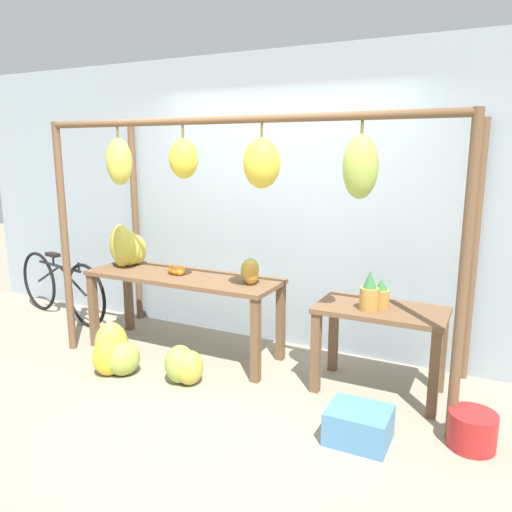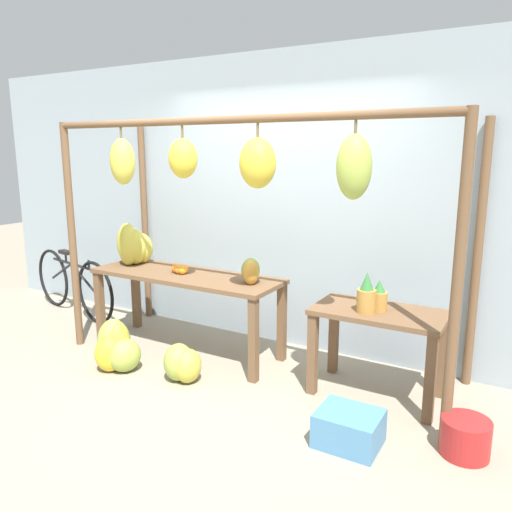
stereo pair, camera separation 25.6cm
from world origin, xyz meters
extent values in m
plane|color=gray|center=(0.00, 0.00, 0.00)|extent=(20.00, 20.00, 0.00)
cube|color=#99A8B2|center=(0.00, 1.41, 1.40)|extent=(8.00, 0.08, 2.80)
cylinder|color=brown|center=(-1.73, 0.31, 1.07)|extent=(0.07, 0.07, 2.14)
cylinder|color=brown|center=(1.73, 0.31, 1.07)|extent=(0.07, 0.07, 2.14)
cylinder|color=brown|center=(-1.73, 1.32, 1.07)|extent=(0.07, 0.07, 2.14)
cylinder|color=brown|center=(1.73, 1.32, 1.07)|extent=(0.07, 0.07, 2.14)
cylinder|color=brown|center=(0.00, 0.31, 2.11)|extent=(3.47, 0.06, 0.06)
cylinder|color=brown|center=(-1.02, 0.31, 2.04)|extent=(0.02, 0.02, 0.09)
ellipsoid|color=gold|center=(-1.02, 0.31, 1.80)|extent=(0.22, 0.20, 0.39)
cylinder|color=brown|center=(-0.37, 0.31, 2.04)|extent=(0.02, 0.02, 0.10)
ellipsoid|color=gold|center=(-0.37, 0.31, 1.83)|extent=(0.24, 0.21, 0.31)
cylinder|color=brown|center=(0.32, 0.31, 2.04)|extent=(0.02, 0.02, 0.10)
ellipsoid|color=gold|center=(0.32, 0.31, 1.80)|extent=(0.28, 0.25, 0.37)
cylinder|color=brown|center=(1.04, 0.31, 2.04)|extent=(0.02, 0.02, 0.08)
ellipsoid|color=#9EB247|center=(1.04, 0.31, 1.79)|extent=(0.24, 0.21, 0.43)
cube|color=brown|center=(-0.70, 0.72, 0.74)|extent=(1.87, 0.61, 0.04)
cube|color=brown|center=(-1.58, 0.46, 0.36)|extent=(0.07, 0.07, 0.72)
cube|color=brown|center=(0.19, 0.46, 0.36)|extent=(0.07, 0.07, 0.72)
cube|color=brown|center=(-1.58, 0.97, 0.36)|extent=(0.07, 0.07, 0.72)
cube|color=brown|center=(0.19, 0.97, 0.36)|extent=(0.07, 0.07, 0.72)
cube|color=brown|center=(1.14, 0.75, 0.68)|extent=(0.99, 0.55, 0.04)
cube|color=brown|center=(0.69, 0.52, 0.33)|extent=(0.07, 0.07, 0.66)
cube|color=brown|center=(1.58, 0.52, 0.33)|extent=(0.07, 0.07, 0.66)
cube|color=brown|center=(0.69, 0.97, 0.33)|extent=(0.07, 0.07, 0.66)
cube|color=brown|center=(1.58, 0.97, 0.33)|extent=(0.07, 0.07, 0.66)
ellipsoid|color=gold|center=(-1.38, 0.78, 0.94)|extent=(0.29, 0.26, 0.36)
ellipsoid|color=gold|center=(-1.37, 0.86, 0.92)|extent=(0.24, 0.22, 0.31)
ellipsoid|color=gold|center=(-1.50, 0.81, 0.96)|extent=(0.30, 0.28, 0.39)
ellipsoid|color=gold|center=(-1.40, 0.71, 0.98)|extent=(0.27, 0.25, 0.43)
sphere|color=orange|center=(-0.70, 0.68, 0.80)|extent=(0.08, 0.08, 0.08)
sphere|color=orange|center=(-0.74, 0.68, 0.80)|extent=(0.08, 0.08, 0.08)
sphere|color=orange|center=(-0.80, 0.72, 0.80)|extent=(0.07, 0.07, 0.07)
sphere|color=orange|center=(-0.75, 0.72, 0.80)|extent=(0.08, 0.08, 0.08)
sphere|color=orange|center=(-0.79, 0.70, 0.81)|extent=(0.09, 0.09, 0.09)
sphere|color=orange|center=(-0.71, 0.71, 0.81)|extent=(0.09, 0.09, 0.09)
cylinder|color=#B27F38|center=(1.06, 0.65, 0.79)|extent=(0.15, 0.15, 0.18)
cone|color=#337538|center=(1.06, 0.65, 0.94)|extent=(0.10, 0.10, 0.13)
cylinder|color=#B27F38|center=(1.13, 0.74, 0.77)|extent=(0.13, 0.13, 0.14)
cone|color=#337538|center=(1.13, 0.74, 0.89)|extent=(0.09, 0.09, 0.09)
ellipsoid|color=#9EB247|center=(-0.89, 0.07, 0.15)|extent=(0.38, 0.39, 0.29)
ellipsoid|color=gold|center=(-0.99, 0.10, 0.21)|extent=(0.27, 0.29, 0.41)
ellipsoid|color=#9EB247|center=(-1.04, 0.11, 0.22)|extent=(0.37, 0.35, 0.44)
ellipsoid|color=#9EB247|center=(-1.00, 0.05, 0.15)|extent=(0.26, 0.24, 0.30)
ellipsoid|color=yellow|center=(-0.99, 0.01, 0.16)|extent=(0.36, 0.36, 0.33)
ellipsoid|color=gold|center=(-0.28, 0.18, 0.14)|extent=(0.25, 0.27, 0.29)
ellipsoid|color=#9EB247|center=(-0.37, 0.17, 0.16)|extent=(0.32, 0.34, 0.32)
cube|color=#4C84B2|center=(1.19, -0.01, 0.11)|extent=(0.41, 0.34, 0.23)
cylinder|color=#AD2323|center=(1.87, 0.25, 0.12)|extent=(0.31, 0.31, 0.24)
torus|color=black|center=(-3.01, 1.03, 0.35)|extent=(0.70, 0.18, 0.71)
torus|color=black|center=(-2.05, 0.83, 0.35)|extent=(0.70, 0.18, 0.71)
cylinder|color=black|center=(-2.53, 0.93, 0.61)|extent=(0.82, 0.21, 0.03)
cylinder|color=black|center=(-2.77, 0.98, 0.48)|extent=(0.50, 0.13, 0.28)
cylinder|color=black|center=(-2.29, 0.88, 0.48)|extent=(0.50, 0.13, 0.28)
cylinder|color=black|center=(-2.65, 0.95, 0.66)|extent=(0.02, 0.02, 0.10)
cube|color=black|center=(-2.65, 0.95, 0.73)|extent=(0.21, 0.12, 0.04)
cylinder|color=black|center=(-2.15, 0.85, 0.66)|extent=(0.02, 0.02, 0.10)
ellipsoid|color=#93A33D|center=(-0.02, 0.77, 0.87)|extent=(0.21, 0.22, 0.21)
ellipsoid|color=gold|center=(0.03, 0.69, 0.87)|extent=(0.14, 0.16, 0.21)
camera|label=1|loc=(1.92, -3.00, 1.89)|focal=35.00mm
camera|label=2|loc=(2.14, -2.87, 1.89)|focal=35.00mm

